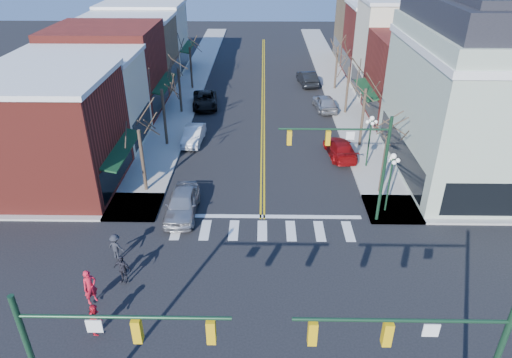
{
  "coord_description": "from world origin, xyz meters",
  "views": [
    {
      "loc": [
        -0.02,
        -17.35,
        16.66
      ],
      "look_at": [
        -0.42,
        7.84,
        2.8
      ],
      "focal_mm": 32.0,
      "sensor_mm": 36.0,
      "label": 1
    }
  ],
  "objects_px": {
    "car_left_far": "(205,100)",
    "pedestrian_dark_a": "(122,269)",
    "car_right_far": "(307,78)",
    "car_right_near": "(340,148)",
    "pedestrian_red_b": "(96,318)",
    "lamppost_midblock": "(370,133)",
    "pedestrian_dark_b": "(116,247)",
    "pedestrian_red_a": "(90,287)",
    "lamppost_corner": "(391,173)",
    "car_left_mid": "(193,135)",
    "victorian_corner": "(495,89)",
    "car_right_mid": "(325,102)",
    "car_left_near": "(182,203)"
  },
  "relations": [
    {
      "from": "victorian_corner",
      "to": "car_right_far",
      "type": "height_order",
      "value": "victorian_corner"
    },
    {
      "from": "victorian_corner",
      "to": "pedestrian_red_a",
      "type": "relative_size",
      "value": 7.4
    },
    {
      "from": "victorian_corner",
      "to": "car_left_near",
      "type": "height_order",
      "value": "victorian_corner"
    },
    {
      "from": "pedestrian_red_a",
      "to": "pedestrian_dark_b",
      "type": "bearing_deg",
      "value": 36.79
    },
    {
      "from": "car_right_far",
      "to": "pedestrian_dark_b",
      "type": "distance_m",
      "value": 36.26
    },
    {
      "from": "victorian_corner",
      "to": "pedestrian_dark_a",
      "type": "xyz_separation_m",
      "value": [
        -23.85,
        -13.27,
        -5.68
      ]
    },
    {
      "from": "pedestrian_dark_a",
      "to": "pedestrian_dark_b",
      "type": "distance_m",
      "value": 2.17
    },
    {
      "from": "car_left_far",
      "to": "lamppost_corner",
      "type": "bearing_deg",
      "value": -61.31
    },
    {
      "from": "lamppost_corner",
      "to": "pedestrian_red_a",
      "type": "xyz_separation_m",
      "value": [
        -16.71,
        -8.81,
        -1.85
      ]
    },
    {
      "from": "car_left_near",
      "to": "pedestrian_dark_b",
      "type": "distance_m",
      "value": 5.65
    },
    {
      "from": "car_left_far",
      "to": "pedestrian_dark_b",
      "type": "bearing_deg",
      "value": -101.23
    },
    {
      "from": "victorian_corner",
      "to": "car_left_mid",
      "type": "distance_m",
      "value": 23.93
    },
    {
      "from": "victorian_corner",
      "to": "car_left_far",
      "type": "height_order",
      "value": "victorian_corner"
    },
    {
      "from": "car_left_far",
      "to": "car_right_near",
      "type": "height_order",
      "value": "car_left_far"
    },
    {
      "from": "car_left_near",
      "to": "pedestrian_dark_a",
      "type": "xyz_separation_m",
      "value": [
        -2.06,
        -6.77,
        0.14
      ]
    },
    {
      "from": "victorian_corner",
      "to": "pedestrian_dark_b",
      "type": "relative_size",
      "value": 9.07
    },
    {
      "from": "lamppost_midblock",
      "to": "pedestrian_dark_a",
      "type": "bearing_deg",
      "value": -138.47
    },
    {
      "from": "lamppost_midblock",
      "to": "pedestrian_dark_a",
      "type": "distance_m",
      "value": 20.87
    },
    {
      "from": "car_left_near",
      "to": "car_right_near",
      "type": "xyz_separation_m",
      "value": [
        11.69,
        8.99,
        -0.12
      ]
    },
    {
      "from": "car_left_near",
      "to": "victorian_corner",
      "type": "bearing_deg",
      "value": 16.47
    },
    {
      "from": "car_right_mid",
      "to": "pedestrian_red_a",
      "type": "height_order",
      "value": "pedestrian_red_a"
    },
    {
      "from": "lamppost_corner",
      "to": "pedestrian_dark_a",
      "type": "height_order",
      "value": "lamppost_corner"
    },
    {
      "from": "car_left_far",
      "to": "pedestrian_dark_a",
      "type": "bearing_deg",
      "value": -99.02
    },
    {
      "from": "car_right_far",
      "to": "pedestrian_dark_a",
      "type": "xyz_separation_m",
      "value": [
        -12.66,
        -35.59,
        0.14
      ]
    },
    {
      "from": "victorian_corner",
      "to": "pedestrian_dark_b",
      "type": "xyz_separation_m",
      "value": [
        -24.76,
        -11.31,
        -5.72
      ]
    },
    {
      "from": "lamppost_midblock",
      "to": "pedestrian_dark_b",
      "type": "distance_m",
      "value": 20.36
    },
    {
      "from": "lamppost_corner",
      "to": "car_right_far",
      "type": "xyz_separation_m",
      "value": [
        -2.89,
        28.32,
        -2.12
      ]
    },
    {
      "from": "lamppost_corner",
      "to": "pedestrian_dark_b",
      "type": "xyz_separation_m",
      "value": [
        -16.46,
        -5.31,
        -2.03
      ]
    },
    {
      "from": "pedestrian_red_a",
      "to": "pedestrian_dark_b",
      "type": "height_order",
      "value": "pedestrian_red_a"
    },
    {
      "from": "car_left_far",
      "to": "car_right_far",
      "type": "bearing_deg",
      "value": 28.21
    },
    {
      "from": "pedestrian_dark_a",
      "to": "pedestrian_red_b",
      "type": "bearing_deg",
      "value": -79.53
    },
    {
      "from": "car_right_mid",
      "to": "pedestrian_red_b",
      "type": "height_order",
      "value": "pedestrian_red_b"
    },
    {
      "from": "lamppost_midblock",
      "to": "pedestrian_red_b",
      "type": "bearing_deg",
      "value": -132.65
    },
    {
      "from": "car_left_far",
      "to": "car_right_far",
      "type": "relative_size",
      "value": 1.06
    },
    {
      "from": "car_left_near",
      "to": "car_left_mid",
      "type": "distance_m",
      "value": 11.58
    },
    {
      "from": "car_left_mid",
      "to": "car_left_far",
      "type": "distance_m",
      "value": 9.27
    },
    {
      "from": "car_left_mid",
      "to": "pedestrian_red_b",
      "type": "height_order",
      "value": "pedestrian_red_b"
    },
    {
      "from": "lamppost_midblock",
      "to": "car_left_far",
      "type": "height_order",
      "value": "lamppost_midblock"
    },
    {
      "from": "car_left_near",
      "to": "car_right_near",
      "type": "height_order",
      "value": "car_left_near"
    },
    {
      "from": "pedestrian_dark_b",
      "to": "car_right_mid",
      "type": "bearing_deg",
      "value": -102.27
    },
    {
      "from": "pedestrian_dark_a",
      "to": "car_left_mid",
      "type": "bearing_deg",
      "value": 101.38
    },
    {
      "from": "pedestrian_dark_b",
      "to": "pedestrian_red_a",
      "type": "bearing_deg",
      "value": 104.17
    },
    {
      "from": "car_right_near",
      "to": "pedestrian_red_b",
      "type": "bearing_deg",
      "value": 47.88
    },
    {
      "from": "lamppost_midblock",
      "to": "car_right_far",
      "type": "height_order",
      "value": "lamppost_midblock"
    },
    {
      "from": "pedestrian_red_a",
      "to": "car_right_far",
      "type": "bearing_deg",
      "value": 20.43
    },
    {
      "from": "car_right_mid",
      "to": "car_left_mid",
      "type": "bearing_deg",
      "value": 26.83
    },
    {
      "from": "victorian_corner",
      "to": "pedestrian_dark_a",
      "type": "relative_size",
      "value": 8.63
    },
    {
      "from": "lamppost_corner",
      "to": "lamppost_midblock",
      "type": "xyz_separation_m",
      "value": [
        0.0,
        6.5,
        0.0
      ]
    },
    {
      "from": "pedestrian_red_a",
      "to": "pedestrian_red_b",
      "type": "xyz_separation_m",
      "value": [
        0.88,
        -1.88,
        -0.17
      ]
    },
    {
      "from": "car_right_near",
      "to": "car_right_far",
      "type": "relative_size",
      "value": 0.97
    }
  ]
}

